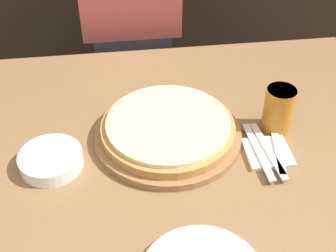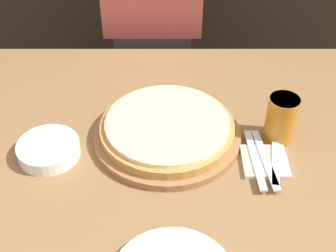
{
  "view_description": "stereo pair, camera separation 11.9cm",
  "coord_description": "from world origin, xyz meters",
  "px_view_note": "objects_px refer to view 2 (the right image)",
  "views": [
    {
      "loc": [
        -0.11,
        -0.84,
        1.51
      ],
      "look_at": [
        0.01,
        0.06,
        0.74
      ],
      "focal_mm": 50.0,
      "sensor_mm": 36.0,
      "label": 1
    },
    {
      "loc": [
        0.01,
        -0.84,
        1.51
      ],
      "look_at": [
        0.01,
        0.06,
        0.74
      ],
      "focal_mm": 50.0,
      "sensor_mm": 36.0,
      "label": 2
    }
  ],
  "objects_px": {
    "spoon": "(276,159)",
    "diner_person": "(154,38)",
    "pizza_on_board": "(168,130)",
    "fork": "(256,159)",
    "beer_glass": "(282,117)",
    "dinner_knife": "(266,159)",
    "side_bowl": "(50,149)"
  },
  "relations": [
    {
      "from": "beer_glass",
      "to": "spoon",
      "type": "bearing_deg",
      "value": -104.1
    },
    {
      "from": "spoon",
      "to": "diner_person",
      "type": "xyz_separation_m",
      "value": [
        -0.32,
        0.74,
        -0.09
      ]
    },
    {
      "from": "beer_glass",
      "to": "dinner_knife",
      "type": "xyz_separation_m",
      "value": [
        -0.05,
        -0.1,
        -0.05
      ]
    },
    {
      "from": "pizza_on_board",
      "to": "dinner_knife",
      "type": "distance_m",
      "value": 0.26
    },
    {
      "from": "pizza_on_board",
      "to": "diner_person",
      "type": "height_order",
      "value": "diner_person"
    },
    {
      "from": "pizza_on_board",
      "to": "spoon",
      "type": "xyz_separation_m",
      "value": [
        0.26,
        -0.09,
        -0.01
      ]
    },
    {
      "from": "side_bowl",
      "to": "spoon",
      "type": "relative_size",
      "value": 0.87
    },
    {
      "from": "beer_glass",
      "to": "dinner_knife",
      "type": "distance_m",
      "value": 0.12
    },
    {
      "from": "pizza_on_board",
      "to": "beer_glass",
      "type": "xyz_separation_m",
      "value": [
        0.29,
        0.0,
        0.04
      ]
    },
    {
      "from": "fork",
      "to": "dinner_knife",
      "type": "xyz_separation_m",
      "value": [
        0.02,
        -0.0,
        0.0
      ]
    },
    {
      "from": "beer_glass",
      "to": "diner_person",
      "type": "bearing_deg",
      "value": 117.76
    },
    {
      "from": "beer_glass",
      "to": "fork",
      "type": "bearing_deg",
      "value": -127.82
    },
    {
      "from": "pizza_on_board",
      "to": "diner_person",
      "type": "distance_m",
      "value": 0.66
    },
    {
      "from": "beer_glass",
      "to": "diner_person",
      "type": "relative_size",
      "value": 0.1
    },
    {
      "from": "pizza_on_board",
      "to": "dinner_knife",
      "type": "bearing_deg",
      "value": -21.61
    },
    {
      "from": "fork",
      "to": "diner_person",
      "type": "height_order",
      "value": "diner_person"
    },
    {
      "from": "pizza_on_board",
      "to": "dinner_knife",
      "type": "relative_size",
      "value": 1.83
    },
    {
      "from": "fork",
      "to": "beer_glass",
      "type": "bearing_deg",
      "value": 52.18
    },
    {
      "from": "beer_glass",
      "to": "side_bowl",
      "type": "relative_size",
      "value": 0.82
    },
    {
      "from": "side_bowl",
      "to": "fork",
      "type": "relative_size",
      "value": 0.74
    },
    {
      "from": "pizza_on_board",
      "to": "beer_glass",
      "type": "distance_m",
      "value": 0.29
    },
    {
      "from": "spoon",
      "to": "diner_person",
      "type": "distance_m",
      "value": 0.81
    },
    {
      "from": "beer_glass",
      "to": "side_bowl",
      "type": "distance_m",
      "value": 0.59
    },
    {
      "from": "pizza_on_board",
      "to": "spoon",
      "type": "distance_m",
      "value": 0.28
    },
    {
      "from": "fork",
      "to": "side_bowl",
      "type": "bearing_deg",
      "value": 176.5
    },
    {
      "from": "beer_glass",
      "to": "side_bowl",
      "type": "height_order",
      "value": "beer_glass"
    },
    {
      "from": "dinner_knife",
      "to": "fork",
      "type": "bearing_deg",
      "value": 180.0
    },
    {
      "from": "pizza_on_board",
      "to": "spoon",
      "type": "bearing_deg",
      "value": -19.72
    },
    {
      "from": "spoon",
      "to": "dinner_knife",
      "type": "bearing_deg",
      "value": -180.0
    },
    {
      "from": "side_bowl",
      "to": "spoon",
      "type": "xyz_separation_m",
      "value": [
        0.56,
        -0.03,
        -0.0
      ]
    },
    {
      "from": "dinner_knife",
      "to": "side_bowl",
      "type": "bearing_deg",
      "value": 176.67
    },
    {
      "from": "dinner_knife",
      "to": "spoon",
      "type": "height_order",
      "value": "same"
    }
  ]
}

